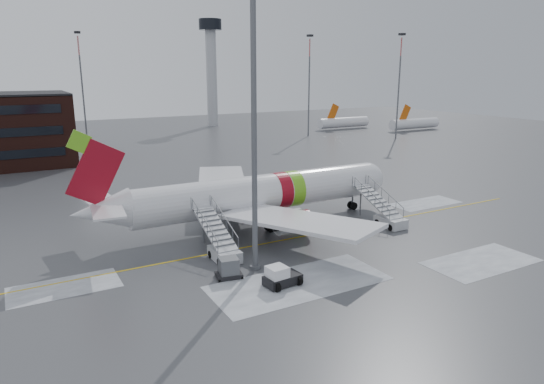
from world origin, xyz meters
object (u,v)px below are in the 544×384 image
airstair_aft (221,246)px  uld_container (229,268)px  light_mast_near (254,86)px  airliner (255,194)px  airstair_fwd (386,215)px  pushback_tug (281,277)px

airstair_aft → uld_container: 4.43m
uld_container → light_mast_near: (2.64, 0.54, 14.10)m
airliner → light_mast_near: bearing=-117.0°
airstair_fwd → airstair_aft: 18.94m
airstair_aft → uld_container: bearing=-105.6°
light_mast_near → airstair_fwd: bearing=12.0°
airstair_aft → light_mast_near: bearing=-68.6°
airliner → uld_container: size_ratio=15.66×
uld_container → airstair_aft: bearing=74.4°
pushback_tug → light_mast_near: bearing=93.0°
airstair_aft → pushback_tug: bearing=-77.6°
airstair_aft → light_mast_near: 14.37m
airstair_aft → airstair_fwd: bearing=0.0°
uld_container → pushback_tug: bearing=-49.3°
airstair_aft → airliner: bearing=44.4°
uld_container → airliner: bearing=53.9°
airstair_fwd → pushback_tug: 18.86m
airstair_aft → uld_container: size_ratio=3.44×
airstair_fwd → uld_container: bearing=-168.1°
airliner → airstair_fwd: 14.09m
airstair_fwd → uld_container: (-20.12, -4.25, -0.30)m
airstair_fwd → light_mast_near: 22.59m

